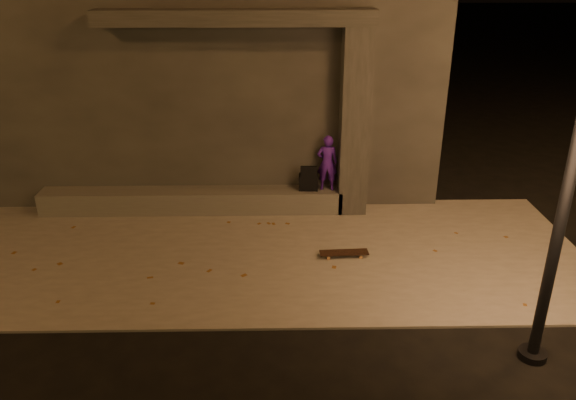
{
  "coord_description": "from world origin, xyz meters",
  "views": [
    {
      "loc": [
        0.23,
        -6.61,
        4.76
      ],
      "look_at": [
        0.4,
        2.0,
        1.02
      ],
      "focal_mm": 35.0,
      "sensor_mm": 36.0,
      "label": 1
    }
  ],
  "objects_px": {
    "backpack": "(308,181)",
    "skateboard": "(344,253)",
    "skateboarder": "(327,163)",
    "column": "(355,124)"
  },
  "relations": [
    {
      "from": "skateboarder",
      "to": "backpack",
      "type": "distance_m",
      "value": 0.52
    },
    {
      "from": "skateboarder",
      "to": "column",
      "type": "bearing_deg",
      "value": -176.58
    },
    {
      "from": "column",
      "to": "skateboard",
      "type": "distance_m",
      "value": 2.63
    },
    {
      "from": "skateboard",
      "to": "skateboarder",
      "type": "bearing_deg",
      "value": 91.13
    },
    {
      "from": "skateboarder",
      "to": "backpack",
      "type": "xyz_separation_m",
      "value": [
        -0.36,
        0.0,
        -0.38
      ]
    },
    {
      "from": "column",
      "to": "skateboarder",
      "type": "distance_m",
      "value": 0.94
    },
    {
      "from": "backpack",
      "to": "skateboard",
      "type": "distance_m",
      "value": 2.1
    },
    {
      "from": "skateboarder",
      "to": "skateboard",
      "type": "xyz_separation_m",
      "value": [
        0.15,
        -1.96,
        -0.93
      ]
    },
    {
      "from": "column",
      "to": "skateboarder",
      "type": "xyz_separation_m",
      "value": [
        -0.5,
        0.0,
        -0.79
      ]
    },
    {
      "from": "backpack",
      "to": "skateboard",
      "type": "xyz_separation_m",
      "value": [
        0.51,
        -1.96,
        -0.56
      ]
    }
  ]
}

